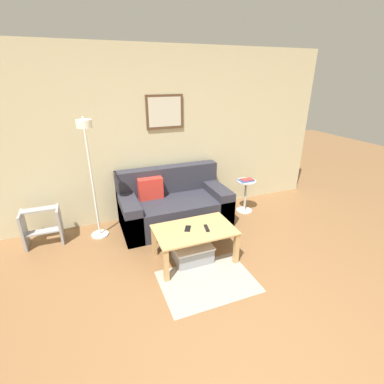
# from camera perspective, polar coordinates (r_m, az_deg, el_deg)

# --- Properties ---
(ground_plane) EXTENTS (16.00, 16.00, 0.00)m
(ground_plane) POSITION_cam_1_polar(r_m,az_deg,el_deg) (2.67, 15.81, -31.77)
(ground_plane) COLOR brown
(wall_back) EXTENTS (5.60, 0.09, 2.55)m
(wall_back) POSITION_cam_1_polar(r_m,az_deg,el_deg) (4.36, -6.51, 11.28)
(wall_back) COLOR #C6BC93
(wall_back) RESTS_ON ground_plane
(area_rug) EXTENTS (1.04, 0.76, 0.01)m
(area_rug) POSITION_cam_1_polar(r_m,az_deg,el_deg) (3.29, 3.21, -17.81)
(area_rug) COLOR #A39989
(area_rug) RESTS_ON ground_plane
(couch) EXTENTS (1.61, 0.85, 0.84)m
(couch) POSITION_cam_1_polar(r_m,az_deg,el_deg) (4.27, -3.81, -2.85)
(couch) COLOR #2D2D38
(couch) RESTS_ON ground_plane
(coffee_table) EXTENTS (0.96, 0.60, 0.43)m
(coffee_table) POSITION_cam_1_polar(r_m,az_deg,el_deg) (3.42, 0.49, -8.69)
(coffee_table) COLOR tan
(coffee_table) RESTS_ON ground_plane
(storage_bin) EXTENTS (0.48, 0.35, 0.22)m
(storage_bin) POSITION_cam_1_polar(r_m,az_deg,el_deg) (3.53, 0.09, -12.35)
(storage_bin) COLOR gray
(storage_bin) RESTS_ON ground_plane
(floor_lamp) EXTENTS (0.24, 0.53, 1.68)m
(floor_lamp) POSITION_cam_1_polar(r_m,az_deg,el_deg) (3.70, -20.17, 5.10)
(floor_lamp) COLOR white
(floor_lamp) RESTS_ON ground_plane
(side_table) EXTENTS (0.31, 0.31, 0.55)m
(side_table) POSITION_cam_1_polar(r_m,az_deg,el_deg) (4.71, 10.92, -0.23)
(side_table) COLOR silver
(side_table) RESTS_ON ground_plane
(book_stack) EXTENTS (0.24, 0.18, 0.03)m
(book_stack) POSITION_cam_1_polar(r_m,az_deg,el_deg) (4.63, 11.12, 2.43)
(book_stack) COLOR #335199
(book_stack) RESTS_ON side_table
(remote_control) EXTENTS (0.07, 0.16, 0.02)m
(remote_control) POSITION_cam_1_polar(r_m,az_deg,el_deg) (3.39, 3.02, -7.40)
(remote_control) COLOR black
(remote_control) RESTS_ON coffee_table
(cell_phone) EXTENTS (0.12, 0.15, 0.01)m
(cell_phone) POSITION_cam_1_polar(r_m,az_deg,el_deg) (3.39, -0.88, -7.50)
(cell_phone) COLOR black
(cell_phone) RESTS_ON coffee_table
(step_stool) EXTENTS (0.47, 0.30, 0.50)m
(step_stool) POSITION_cam_1_polar(r_m,az_deg,el_deg) (4.27, -28.37, -6.13)
(step_stool) COLOR #99999E
(step_stool) RESTS_ON ground_plane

